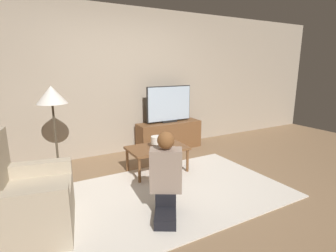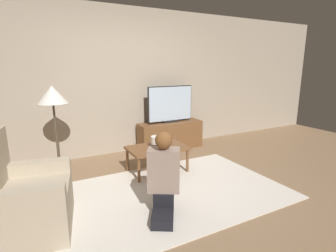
{
  "view_description": "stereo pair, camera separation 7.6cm",
  "coord_description": "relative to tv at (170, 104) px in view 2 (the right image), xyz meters",
  "views": [
    {
      "loc": [
        -1.54,
        -2.65,
        1.59
      ],
      "look_at": [
        0.3,
        0.65,
        0.72
      ],
      "focal_mm": 28.0,
      "sensor_mm": 36.0,
      "label": 1
    },
    {
      "loc": [
        -1.48,
        -2.68,
        1.59
      ],
      "look_at": [
        0.3,
        0.65,
        0.72
      ],
      "focal_mm": 28.0,
      "sensor_mm": 36.0,
      "label": 2
    }
  ],
  "objects": [
    {
      "name": "table_lamp",
      "position": [
        -0.75,
        -0.96,
        -0.37
      ],
      "size": [
        0.18,
        0.18,
        0.17
      ],
      "color": "#4C3823",
      "rests_on": "coffee_table"
    },
    {
      "name": "rug",
      "position": [
        -0.88,
        -1.64,
        -0.87
      ],
      "size": [
        2.86,
        1.82,
        0.02
      ],
      "color": "silver",
      "rests_on": "ground_plane"
    },
    {
      "name": "tv_stand",
      "position": [
        0.0,
        -0.0,
        -0.61
      ],
      "size": [
        1.26,
        0.38,
        0.53
      ],
      "color": "brown",
      "rests_on": "ground_plane"
    },
    {
      "name": "armchair",
      "position": [
        -2.51,
        -1.67,
        -0.56
      ],
      "size": [
        0.9,
        0.96,
        0.99
      ],
      "rotation": [
        0.0,
        0.0,
        1.38
      ],
      "color": "#B7A88E",
      "rests_on": "ground_plane"
    },
    {
      "name": "ground_plane",
      "position": [
        -0.88,
        -1.64,
        -0.88
      ],
      "size": [
        10.0,
        10.0,
        0.0
      ],
      "primitive_type": "plane",
      "color": "#896B4C"
    },
    {
      "name": "coffee_table",
      "position": [
        -0.73,
        -0.94,
        -0.52
      ],
      "size": [
        0.87,
        0.55,
        0.4
      ],
      "color": "brown",
      "rests_on": "ground_plane"
    },
    {
      "name": "floor_lamp",
      "position": [
        -2.06,
        -0.33,
        0.25
      ],
      "size": [
        0.42,
        0.42,
        1.32
      ],
      "color": "#4C4233",
      "rests_on": "ground_plane"
    },
    {
      "name": "tv",
      "position": [
        0.0,
        0.0,
        0.0
      ],
      "size": [
        0.92,
        0.08,
        0.69
      ],
      "color": "black",
      "rests_on": "tv_stand"
    },
    {
      "name": "wall_back",
      "position": [
        -0.88,
        0.29,
        0.42
      ],
      "size": [
        10.0,
        0.06,
        2.6
      ],
      "color": "tan",
      "rests_on": "ground_plane"
    },
    {
      "name": "person_kneeling",
      "position": [
        -1.17,
        -2.0,
        -0.42
      ],
      "size": [
        0.61,
        0.8,
        0.91
      ],
      "rotation": [
        0.0,
        0.0,
        2.61
      ],
      "color": "black",
      "rests_on": "rug"
    }
  ]
}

